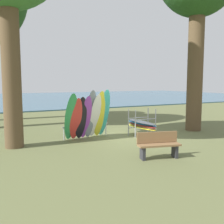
% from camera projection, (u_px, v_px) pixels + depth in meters
% --- Properties ---
extents(ground_plane, '(80.00, 80.00, 0.00)m').
position_uv_depth(ground_plane, '(126.00, 137.00, 11.96)').
color(ground_plane, '#60663D').
extents(lake_water, '(80.00, 36.00, 0.10)m').
position_uv_depth(lake_water, '(22.00, 99.00, 38.41)').
color(lake_water, '#38607A').
rests_on(lake_water, ground).
extents(leaning_board_pile, '(2.26, 1.03, 2.16)m').
position_uv_depth(leaning_board_pile, '(88.00, 116.00, 11.51)').
color(leaning_board_pile, '#339E56').
rests_on(leaning_board_pile, ground).
extents(board_storage_rack, '(1.15, 2.12, 1.25)m').
position_uv_depth(board_storage_rack, '(142.00, 124.00, 12.19)').
color(board_storage_rack, '#9EA0A5').
rests_on(board_storage_rack, ground).
extents(park_bench, '(1.46, 0.75, 0.85)m').
position_uv_depth(park_bench, '(158.00, 144.00, 8.58)').
color(park_bench, '#2D2D33').
rests_on(park_bench, ground).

